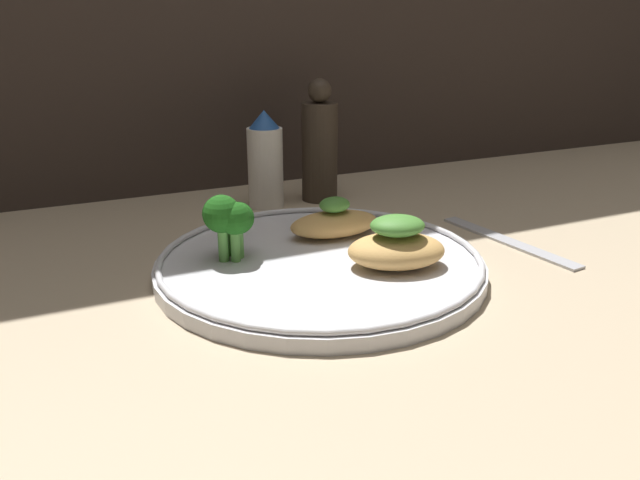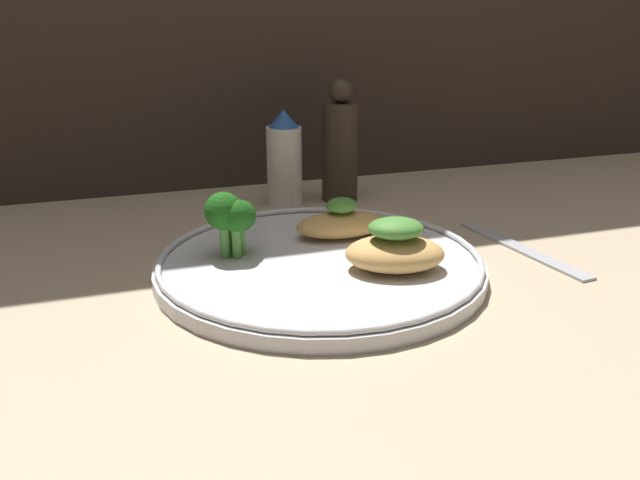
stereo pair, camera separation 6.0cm
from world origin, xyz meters
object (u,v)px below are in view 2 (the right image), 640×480
at_px(sauce_bottle, 284,160).
at_px(pepper_grinder, 340,147).
at_px(broccoli_bunch, 231,215).
at_px(plate, 320,263).

xyz_separation_m(sauce_bottle, pepper_grinder, (0.08, -0.00, 0.01)).
relative_size(broccoli_bunch, pepper_grinder, 0.41).
distance_m(sauce_bottle, pepper_grinder, 0.08).
relative_size(plate, pepper_grinder, 1.98).
bearing_deg(broccoli_bunch, plate, -25.26).
height_order(plate, broccoli_bunch, broccoli_bunch).
distance_m(plate, sauce_bottle, 0.24).
distance_m(broccoli_bunch, sauce_bottle, 0.22).
xyz_separation_m(broccoli_bunch, pepper_grinder, (0.18, 0.20, 0.02)).
xyz_separation_m(plate, sauce_bottle, (0.03, 0.23, 0.05)).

